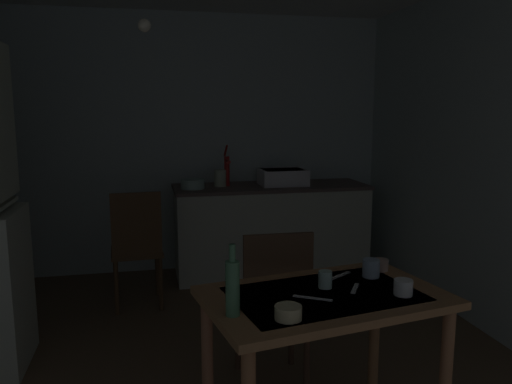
{
  "coord_description": "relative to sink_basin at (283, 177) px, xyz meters",
  "views": [
    {
      "loc": [
        -0.31,
        -3.02,
        1.59
      ],
      "look_at": [
        0.35,
        0.01,
        1.08
      ],
      "focal_mm": 35.33,
      "sensor_mm": 36.0,
      "label": 1
    }
  ],
  "objects": [
    {
      "name": "ground_plane",
      "position": [
        -0.96,
        -1.61,
        -0.94
      ],
      "size": [
        5.05,
        5.05,
        0.0
      ],
      "primitive_type": "plane",
      "color": "brown"
    },
    {
      "name": "counter_cabinet",
      "position": [
        -0.12,
        -0.0,
        -0.51
      ],
      "size": [
        1.85,
        0.64,
        0.87
      ],
      "color": "beige",
      "rests_on": "ground"
    },
    {
      "name": "sink_basin",
      "position": [
        0.0,
        0.0,
        0.0
      ],
      "size": [
        0.44,
        0.34,
        0.15
      ],
      "color": "white",
      "rests_on": "counter_cabinet"
    },
    {
      "name": "stoneware_crock",
      "position": [
        -0.6,
        0.03,
        0.0
      ],
      "size": [
        0.11,
        0.11,
        0.16
      ],
      "primitive_type": "cylinder",
      "color": "beige",
      "rests_on": "counter_cabinet"
    },
    {
      "name": "serving_spoon",
      "position": [
        -0.35,
        -2.35,
        -0.18
      ],
      "size": [
        0.14,
        0.1,
        0.0
      ],
      "primitive_type": "cube",
      "rotation": [
        0.0,
        0.0,
        3.72
      ],
      "color": "beige",
      "rests_on": "dining_table"
    },
    {
      "name": "pendant_bulb",
      "position": [
        -1.26,
        -1.4,
        1.14
      ],
      "size": [
        0.08,
        0.08,
        0.08
      ],
      "primitive_type": "sphere",
      "color": "#F9EFCC"
    },
    {
      "name": "teacup_cream",
      "position": [
        -0.2,
        -2.4,
        -0.14
      ],
      "size": [
        0.08,
        0.08,
        0.09
      ],
      "primitive_type": "cylinder",
      "color": "#9EB2C6",
      "rests_on": "dining_table"
    },
    {
      "name": "hand_pump",
      "position": [
        -0.53,
        0.05,
        0.09
      ],
      "size": [
        0.05,
        0.27,
        0.39
      ],
      "color": "#B21E19",
      "rests_on": "counter_cabinet"
    },
    {
      "name": "teaspoon_near_bowl",
      "position": [
        -0.88,
        -2.42,
        -0.18
      ],
      "size": [
        0.04,
        0.16,
        0.0
      ],
      "primitive_type": "cube",
      "rotation": [
        0.0,
        0.0,
        1.44
      ],
      "color": "beige",
      "rests_on": "dining_table"
    },
    {
      "name": "wall_back",
      "position": [
        -0.96,
        0.37,
        0.3
      ],
      "size": [
        4.15,
        0.1,
        2.49
      ],
      "primitive_type": "cube",
      "color": "silver",
      "rests_on": "ground"
    },
    {
      "name": "teacup_mint",
      "position": [
        -0.17,
        -2.66,
        -0.15
      ],
      "size": [
        0.08,
        0.08,
        0.07
      ],
      "primitive_type": "cylinder",
      "color": "white",
      "rests_on": "dining_table"
    },
    {
      "name": "dining_table",
      "position": [
        -0.51,
        -2.57,
        -0.3
      ],
      "size": [
        1.17,
        0.83,
        0.76
      ],
      "color": "#9E6A3F",
      "rests_on": "ground"
    },
    {
      "name": "chair_by_counter",
      "position": [
        -1.37,
        -0.64,
        -0.44
      ],
      "size": [
        0.42,
        0.42,
        0.96
      ],
      "color": "#4D331E",
      "rests_on": "ground"
    },
    {
      "name": "chair_far_side",
      "position": [
        -0.6,
        -2.01,
        -0.44
      ],
      "size": [
        0.41,
        0.41,
        0.94
      ],
      "color": "#4A3021",
      "rests_on": "ground"
    },
    {
      "name": "serving_bowl_wide",
      "position": [
        -0.74,
        -2.8,
        -0.15
      ],
      "size": [
        0.11,
        0.11,
        0.05
      ],
      "primitive_type": "cylinder",
      "color": "beige",
      "rests_on": "dining_table"
    },
    {
      "name": "wall_right",
      "position": [
        1.11,
        -1.61,
        0.3
      ],
      "size": [
        0.1,
        3.95,
        2.49
      ],
      "primitive_type": "cube",
      "color": "silver",
      "rests_on": "ground"
    },
    {
      "name": "glass_bottle",
      "position": [
        -0.95,
        -2.72,
        -0.06
      ],
      "size": [
        0.06,
        0.06,
        0.3
      ],
      "color": "#4C7F56",
      "rests_on": "dining_table"
    },
    {
      "name": "mug_dark",
      "position": [
        -0.48,
        -2.5,
        -0.14
      ],
      "size": [
        0.06,
        0.06,
        0.08
      ],
      "primitive_type": "cylinder",
      "color": "#ADD1C1",
      "rests_on": "dining_table"
    },
    {
      "name": "mug_tall",
      "position": [
        -0.11,
        -2.32,
        -0.15
      ],
      "size": [
        0.08,
        0.08,
        0.06
      ],
      "primitive_type": "cylinder",
      "color": "tan",
      "rests_on": "dining_table"
    },
    {
      "name": "mixing_bowl_counter",
      "position": [
        -0.87,
        -0.05,
        -0.03
      ],
      "size": [
        0.22,
        0.22,
        0.09
      ],
      "primitive_type": "cylinder",
      "color": "#ADD1C1",
      "rests_on": "counter_cabinet"
    },
    {
      "name": "teaspoon_by_cup",
      "position": [
        -0.35,
        -2.55,
        -0.18
      ],
      "size": [
        0.09,
        0.12,
        0.0
      ],
      "primitive_type": "cube",
      "rotation": [
        0.0,
        0.0,
        4.16
      ],
      "color": "beige",
      "rests_on": "dining_table"
    },
    {
      "name": "table_knife",
      "position": [
        -0.58,
        -2.62,
        -0.18
      ],
      "size": [
        0.16,
        0.11,
        0.0
      ],
      "primitive_type": "cube",
      "rotation": [
        0.0,
        0.0,
        5.72
      ],
      "color": "silver",
      "rests_on": "dining_table"
    }
  ]
}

